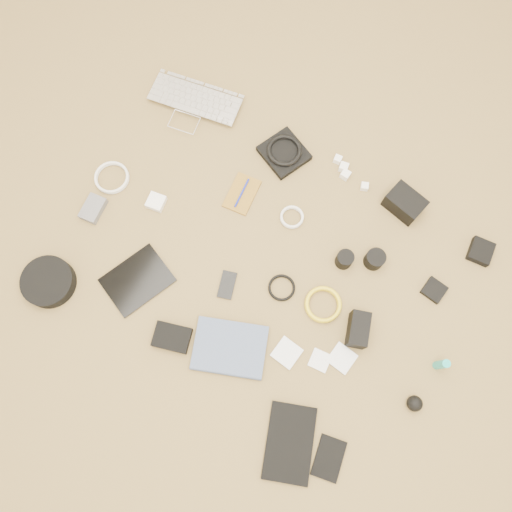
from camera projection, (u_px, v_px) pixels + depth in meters
The scene contains 33 objects.
laptop at pixel (191, 110), 1.92m from camera, with size 0.35×0.25×0.03m, color silver.
headphone_pouch at pixel (284, 153), 1.87m from camera, with size 0.16×0.15×0.03m, color black.
headphones at pixel (284, 150), 1.85m from camera, with size 0.13×0.13×0.02m, color black.
charger_a at pixel (345, 175), 1.85m from camera, with size 0.03×0.03×0.03m, color white.
charger_b at pixel (338, 159), 1.87m from camera, with size 0.03×0.03×0.03m, color white.
charger_c at pixel (364, 186), 1.84m from camera, with size 0.03×0.03×0.02m, color white.
charger_d at pixel (344, 167), 1.86m from camera, with size 0.03×0.03×0.03m, color white.
dslr_camera at pixel (405, 203), 1.79m from camera, with size 0.13×0.09×0.08m, color black.
lens_pouch at pixel (481, 251), 1.77m from camera, with size 0.08×0.09×0.03m, color black.
notebook_olive at pixel (242, 194), 1.84m from camera, with size 0.10×0.15×0.01m, color brown.
pen_blue at pixel (242, 193), 1.83m from camera, with size 0.01×0.01×0.12m, color #131E9D.
cable_white_a at pixel (292, 218), 1.81m from camera, with size 0.09×0.09×0.01m, color silver.
lens_a at pixel (344, 259), 1.74m from camera, with size 0.06×0.06×0.06m, color black.
lens_b at pixel (375, 259), 1.74m from camera, with size 0.07×0.07×0.06m, color black.
card_reader at pixel (434, 290), 1.73m from camera, with size 0.07×0.07×0.02m, color black.
power_brick at pixel (156, 202), 1.82m from camera, with size 0.06×0.06×0.03m, color white.
cable_white_b at pixel (112, 178), 1.85m from camera, with size 0.13×0.13×0.01m, color silver.
cable_black at pixel (282, 288), 1.74m from camera, with size 0.09×0.09×0.01m, color black.
cable_yellow at pixel (323, 305), 1.72m from camera, with size 0.13×0.13×0.01m, color yellow.
flash at pixel (358, 330), 1.66m from camera, with size 0.06×0.11×0.09m, color black.
lens_cleaner at pixel (441, 364), 1.63m from camera, with size 0.03×0.03×0.09m, color #19A8A7.
battery_charger at pixel (93, 209), 1.81m from camera, with size 0.07×0.10×0.03m, color #5B5B60.
tablet at pixel (137, 280), 1.75m from camera, with size 0.17×0.22×0.01m, color black.
phone at pixel (227, 285), 1.74m from camera, with size 0.05×0.10×0.01m, color black.
filter_case_left at pixel (287, 353), 1.68m from camera, with size 0.08×0.08×0.01m, color silver.
filter_case_mid at pixel (320, 360), 1.67m from camera, with size 0.06×0.06×0.01m, color silver.
filter_case_right at pixel (342, 358), 1.67m from camera, with size 0.08×0.08×0.01m, color silver.
air_blower at pixel (415, 404), 1.61m from camera, with size 0.05×0.05×0.05m, color black.
headphone_case at pixel (48, 282), 1.73m from camera, with size 0.18×0.18×0.05m, color black.
drive_case at pixel (172, 337), 1.68m from camera, with size 0.12×0.09×0.03m, color black.
paperback at pixel (225, 375), 1.65m from camera, with size 0.18×0.24×0.02m, color #445374.
notebook_black_a at pixel (290, 443), 1.60m from camera, with size 0.15×0.24×0.02m, color black.
notebook_black_b at pixel (329, 458), 1.59m from camera, with size 0.09×0.13×0.01m, color black.
Camera 1 is at (0.24, -0.40, 1.71)m, focal length 35.00 mm.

